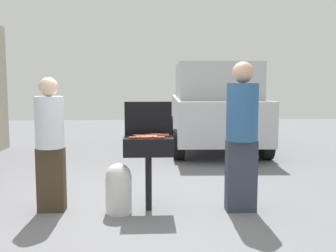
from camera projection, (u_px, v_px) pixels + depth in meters
The scene contains 21 objects.
ground_plane at pixel (137, 209), 4.99m from camera, with size 24.00×24.00×0.00m, color slate.
bbq_grill at pixel (148, 148), 4.89m from camera, with size 0.60×0.44×0.92m.
grill_lid_open at pixel (148, 118), 5.07m from camera, with size 0.60×0.05×0.42m, color black.
hot_dog_0 at pixel (156, 134), 4.98m from camera, with size 0.03×0.03×0.13m, color #B74C33.
hot_dog_1 at pixel (164, 136), 4.85m from camera, with size 0.03×0.03×0.13m, color #AD4228.
hot_dog_2 at pixel (146, 137), 4.72m from camera, with size 0.03×0.03×0.13m, color #C6593D.
hot_dog_3 at pixel (152, 137), 4.79m from camera, with size 0.03×0.03×0.13m, color #AD4228.
hot_dog_4 at pixel (149, 135), 4.93m from camera, with size 0.03×0.03×0.13m, color #B74C33.
hot_dog_5 at pixel (157, 135), 4.89m from camera, with size 0.03×0.03×0.13m, color #B74C33.
hot_dog_6 at pixel (141, 137), 4.79m from camera, with size 0.03×0.03×0.13m, color #B74C33.
hot_dog_7 at pixel (163, 135), 4.96m from camera, with size 0.03×0.03×0.13m, color #C6593D.
hot_dog_8 at pixel (159, 137), 4.71m from camera, with size 0.03×0.03×0.13m, color #AD4228.
hot_dog_9 at pixel (142, 136), 4.82m from camera, with size 0.03×0.03×0.13m, color #C6593D.
hot_dog_10 at pixel (139, 135), 4.90m from camera, with size 0.03×0.03×0.13m, color #AD4228.
hot_dog_11 at pixel (152, 136), 4.85m from camera, with size 0.03×0.03×0.13m, color #C6593D.
hot_dog_12 at pixel (134, 138), 4.70m from camera, with size 0.03×0.03×0.13m, color #B74C33.
hot_dog_13 at pixel (152, 137), 4.76m from camera, with size 0.03×0.03×0.13m, color #C6593D.
propane_tank at pixel (119, 187), 4.82m from camera, with size 0.32×0.32×0.62m.
person_left at pixel (50, 139), 4.84m from camera, with size 0.35×0.35×1.65m.
person_right at pixel (242, 131), 4.84m from camera, with size 0.39×0.39×1.84m.
parked_minivan at pixel (214, 106), 9.57m from camera, with size 2.15×4.46×2.02m.
Camera 1 is at (0.14, -4.86, 1.59)m, focal length 42.48 mm.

